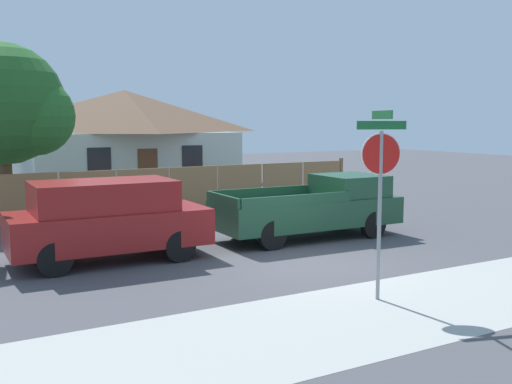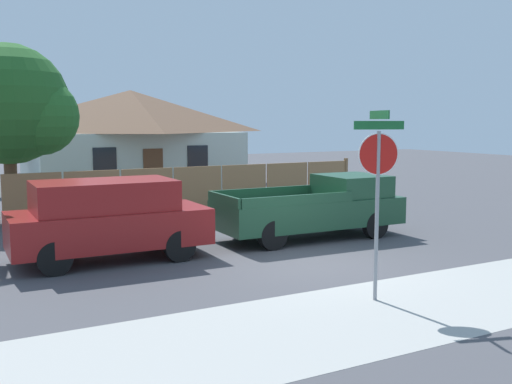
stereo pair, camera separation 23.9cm
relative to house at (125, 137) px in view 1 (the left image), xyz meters
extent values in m
plane|color=#47474C|center=(-1.08, -17.21, -2.43)|extent=(80.00, 80.00, 0.00)
cube|color=#A3A39E|center=(-1.08, -20.81, -2.42)|extent=(36.00, 3.20, 0.01)
cube|color=#997047|center=(-5.86, -8.67, -1.63)|extent=(1.81, 0.06, 1.59)
cube|color=#997047|center=(-3.98, -8.67, -1.63)|extent=(1.81, 0.06, 1.59)
cube|color=#997047|center=(-2.10, -8.67, -1.63)|extent=(1.81, 0.06, 1.59)
cube|color=#997047|center=(-0.22, -8.67, -1.63)|extent=(1.81, 0.06, 1.59)
cube|color=#997047|center=(1.67, -8.67, -1.63)|extent=(1.81, 0.06, 1.59)
cube|color=#997047|center=(3.55, -8.67, -1.63)|extent=(1.81, 0.06, 1.59)
cube|color=#997047|center=(5.43, -8.67, -1.63)|extent=(1.81, 0.06, 1.59)
cube|color=brown|center=(6.37, -8.67, -1.58)|extent=(0.12, 0.12, 1.69)
cube|color=#B2C1B7|center=(0.00, 0.00, -1.09)|extent=(9.46, 6.27, 2.67)
pyramid|color=brown|center=(0.00, 0.00, 1.25)|extent=(10.22, 6.78, 2.01)
cube|color=black|center=(-2.13, -3.16, -0.88)|extent=(1.00, 0.04, 1.10)
cube|color=black|center=(2.13, -3.16, -0.88)|extent=(1.00, 0.04, 1.10)
cube|color=brown|center=(0.00, -3.16, -1.43)|extent=(0.90, 0.04, 2.00)
cylinder|color=brown|center=(-6.37, -7.83, -1.27)|extent=(0.40, 0.40, 2.31)
sphere|color=#235B23|center=(-6.37, -7.83, 1.32)|extent=(3.85, 3.85, 3.85)
sphere|color=#266326|center=(-5.51, -8.31, 0.94)|extent=(2.50, 2.50, 2.50)
cube|color=maroon|center=(-5.06, -14.85, -1.66)|extent=(4.50, 2.03, 0.83)
cube|color=maroon|center=(-5.17, -14.85, -0.90)|extent=(3.16, 1.84, 0.69)
cube|color=black|center=(-3.68, -14.88, -0.90)|extent=(0.10, 1.70, 0.58)
cylinder|color=black|center=(-3.66, -14.03, -2.06)|extent=(0.74, 0.22, 0.74)
cylinder|color=black|center=(-3.69, -15.74, -2.06)|extent=(0.74, 0.22, 0.74)
cylinder|color=black|center=(-6.42, -13.97, -2.06)|extent=(0.74, 0.22, 0.74)
cylinder|color=black|center=(-6.46, -15.68, -2.06)|extent=(0.74, 0.22, 0.74)
cube|color=#1E472D|center=(0.44, -14.85, -1.70)|extent=(5.24, 2.07, 0.74)
cube|color=#1E472D|center=(1.87, -14.88, -1.03)|extent=(1.70, 1.84, 0.60)
cube|color=#1E472D|center=(-0.42, -13.90, -1.20)|extent=(3.27, 0.15, 0.26)
cube|color=#1E472D|center=(-0.46, -15.77, -1.20)|extent=(3.27, 0.15, 0.26)
cube|color=#1E472D|center=(-2.11, -14.80, -1.20)|extent=(0.12, 1.86, 0.26)
cylinder|color=black|center=(2.08, -14.02, -2.05)|extent=(0.76, 0.22, 0.76)
cylinder|color=black|center=(2.04, -15.76, -2.05)|extent=(0.76, 0.22, 0.76)
cylinder|color=black|center=(-1.15, -13.95, -2.05)|extent=(0.76, 0.22, 0.76)
cylinder|color=black|center=(-1.19, -15.69, -2.05)|extent=(0.76, 0.22, 0.76)
cylinder|color=gray|center=(-1.68, -20.22, -0.90)|extent=(0.07, 0.07, 3.05)
cylinder|color=red|center=(-1.68, -20.22, 0.22)|extent=(0.68, 0.24, 0.71)
cylinder|color=white|center=(-1.68, -20.22, 0.22)|extent=(0.72, 0.24, 0.75)
cube|color=#19602D|center=(-1.68, -20.22, 0.72)|extent=(0.89, 0.30, 0.15)
cube|color=#19602D|center=(-1.68, -20.22, 0.90)|extent=(0.27, 0.80, 0.15)
camera|label=1|loc=(-8.82, -28.32, 0.81)|focal=42.00mm
camera|label=2|loc=(-8.61, -28.43, 0.81)|focal=42.00mm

